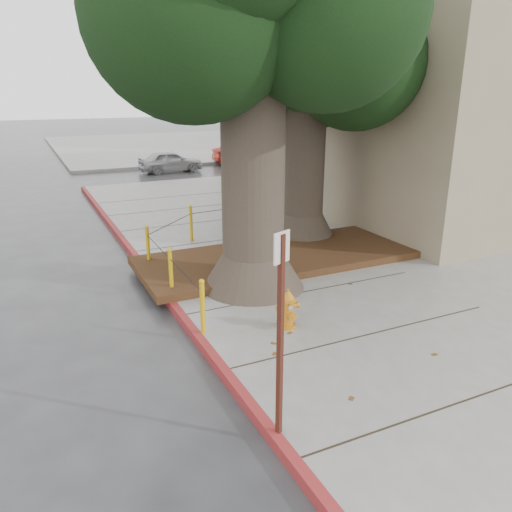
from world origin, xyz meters
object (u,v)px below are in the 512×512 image
at_px(fire_hydrant, 288,309).
at_px(car_red, 246,153).
at_px(car_silver, 170,161).
at_px(signpost, 280,326).

bearing_deg(fire_hydrant, car_red, 69.54).
relative_size(car_silver, car_red, 0.87).
bearing_deg(car_red, signpost, 162.05).
bearing_deg(fire_hydrant, signpost, -119.13).
height_order(fire_hydrant, car_silver, car_silver).
relative_size(fire_hydrant, car_silver, 0.22).
height_order(car_silver, car_red, car_red).
distance_m(fire_hydrant, signpost, 2.89).
xyz_separation_m(fire_hydrant, car_silver, (3.15, 17.77, 0.05)).
xyz_separation_m(fire_hydrant, car_red, (7.68, 18.67, 0.11)).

